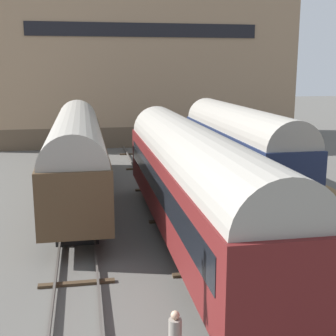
{
  "coord_description": "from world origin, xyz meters",
  "views": [
    {
      "loc": [
        -4.2,
        -12.17,
        7.32
      ],
      "look_at": [
        0.0,
        11.12,
        2.2
      ],
      "focal_mm": 50.0,
      "sensor_mm": 36.0,
      "label": 1
    }
  ],
  "objects": [
    {
      "name": "track_middle",
      "position": [
        0.0,
        0.0,
        0.14
      ],
      "size": [
        2.6,
        60.0,
        0.26
      ],
      "color": "#4C4742",
      "rests_on": "ground"
    },
    {
      "name": "person_worker",
      "position": [
        -2.24,
        -2.26,
        1.0
      ],
      "size": [
        0.32,
        0.32,
        1.66
      ],
      "color": "#282833",
      "rests_on": "ground"
    },
    {
      "name": "train_car_maroon",
      "position": [
        0.0,
        5.74,
        2.92
      ],
      "size": [
        2.89,
        18.62,
        5.1
      ],
      "color": "black",
      "rests_on": "ground"
    },
    {
      "name": "ground_plane",
      "position": [
        0.0,
        0.0,
        0.0
      ],
      "size": [
        200.0,
        200.0,
        0.0
      ],
      "primitive_type": "plane",
      "color": "#56544F"
    },
    {
      "name": "warehouse_building",
      "position": [
        1.35,
        35.76,
        9.57
      ],
      "size": [
        29.36,
        10.56,
        19.14
      ],
      "color": "brown",
      "rests_on": "ground"
    },
    {
      "name": "train_car_navy",
      "position": [
        4.65,
        13.66,
        2.92
      ],
      "size": [
        2.85,
        15.28,
        5.11
      ],
      "color": "black",
      "rests_on": "ground"
    },
    {
      "name": "train_car_brown",
      "position": [
        -4.65,
        13.95,
        2.83
      ],
      "size": [
        2.91,
        18.79,
        4.97
      ],
      "color": "black",
      "rests_on": "ground"
    },
    {
      "name": "track_left",
      "position": [
        -4.65,
        0.0,
        0.14
      ],
      "size": [
        2.6,
        60.0,
        0.26
      ],
      "color": "#4C4742",
      "rests_on": "ground"
    }
  ]
}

